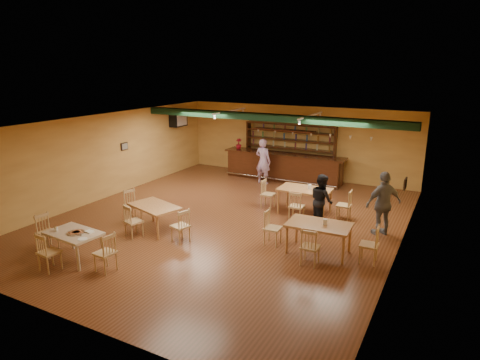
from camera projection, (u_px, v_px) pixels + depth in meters
The scene contains 22 objects.
floor at pixel (227, 220), 12.99m from camera, with size 12.00×12.00×0.00m, color #583119.
ceiling_beam at pixel (266, 117), 14.61m from camera, with size 10.00×0.30×0.25m, color black.
track_rail_left at pixel (230, 111), 15.92m from camera, with size 0.05×2.50×0.05m, color silver.
track_rail_right at pixel (311, 116), 14.47m from camera, with size 0.05×2.50×0.05m, color silver.
ac_unit at pixel (178, 120), 18.12m from camera, with size 0.34×0.70×0.48m, color silver.
picture_left at pixel (124, 146), 15.64m from camera, with size 0.04×0.34×0.28m, color black.
picture_right at pixel (405, 184), 10.72m from camera, with size 0.04×0.34×0.28m, color black.
bar_counter at pixel (283, 167), 17.34m from camera, with size 5.09×0.85×1.13m, color #35180A.
back_bar_hutch at pixel (289, 151), 17.72m from camera, with size 3.94×0.40×2.28m, color #35180A.
poinsettia at pixel (239, 144), 18.08m from camera, with size 0.25×0.25×0.45m, color maroon.
dining_table_b at pixel (304, 201), 13.49m from camera, with size 1.64×0.98×0.82m, color #9F6338.
dining_table_c at pixel (155, 218), 12.10m from camera, with size 1.50×0.90×0.75m, color #9F6338.
dining_table_d at pixel (318, 238), 10.61m from camera, with size 1.57×0.94×0.79m, color #9F6338.
near_table at pixel (75, 246), 10.26m from camera, with size 1.33×0.85×0.71m, color tan.
pizza_tray at pixel (76, 233), 10.12m from camera, with size 0.40×0.40×0.01m, color silver.
parmesan_shaker at pixel (56, 229), 10.22m from camera, with size 0.07×0.07×0.11m, color #EAE5C6.
napkin_stack at pixel (89, 232), 10.17m from camera, with size 0.20×0.15×0.03m, color white.
pizza_server at pixel (82, 233), 10.09m from camera, with size 0.32×0.09×0.00m, color silver.
side_plate at pixel (83, 239), 9.77m from camera, with size 0.22×0.22×0.01m, color white.
patron_bar at pixel (263, 161), 16.79m from camera, with size 0.66×0.44×1.82m, color purple.
patron_right_a at pixel (322, 200), 12.34m from camera, with size 0.76×0.60×1.57m, color black.
patron_right_b at pixel (383, 204), 11.63m from camera, with size 1.07×0.45×1.83m, color slate.
Camera 1 is at (6.07, -10.59, 4.62)m, focal length 31.44 mm.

